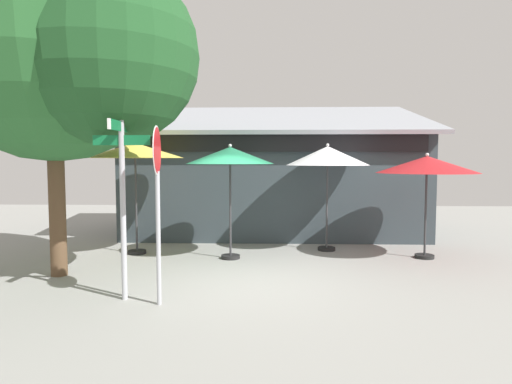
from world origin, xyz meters
TOP-DOWN VIEW (x-y plane):
  - ground_plane at (0.00, 0.00)m, footprint 28.00×28.00m
  - cafe_building at (0.59, 5.86)m, footprint 9.24×5.05m
  - street_sign_post at (-1.90, -1.25)m, footprint 0.93×0.99m
  - stop_sign at (-1.27, -1.48)m, footprint 0.10×0.76m
  - patio_umbrella_mustard_left at (-2.78, 2.26)m, footprint 2.33×2.33m
  - patio_umbrella_forest_green_center at (-0.44, 1.80)m, footprint 2.02×2.02m
  - patio_umbrella_ivory_right at (1.92, 2.81)m, footprint 2.09×2.09m
  - patio_umbrella_crimson_far_right at (4.10, 2.00)m, footprint 2.30×2.30m
  - shade_tree at (-3.39, 0.05)m, footprint 5.31×4.76m

SIDE VIEW (x-z plane):
  - ground_plane at x=0.00m, z-range -0.10..0.00m
  - cafe_building at x=0.59m, z-range -0.49..3.78m
  - street_sign_post at x=-1.90m, z-range 0.35..3.28m
  - stop_sign at x=-1.27m, z-range 0.55..3.37m
  - patio_umbrella_crimson_far_right at x=4.10m, z-range 0.94..3.40m
  - patio_umbrella_forest_green_center at x=-0.44m, z-range 1.04..3.70m
  - patio_umbrella_ivory_right at x=1.92m, z-range 1.03..3.74m
  - patio_umbrella_mustard_left at x=-2.78m, z-range 1.11..3.89m
  - shade_tree at x=-3.39m, z-range 1.01..8.02m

